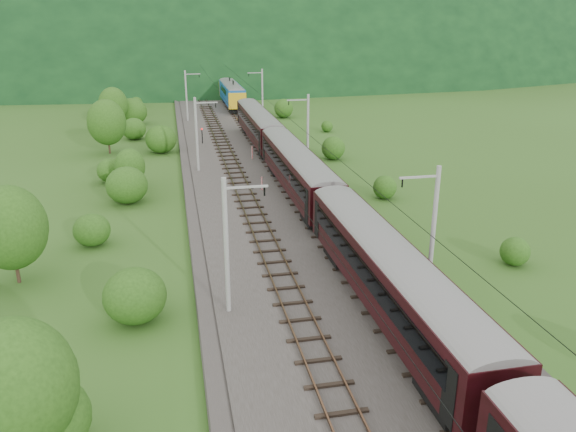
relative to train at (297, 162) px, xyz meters
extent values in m
plane|color=#2E4E18|center=(-2.40, -20.67, -3.59)|extent=(600.00, 600.00, 0.00)
cube|color=#38332D|center=(-2.40, -10.67, -3.44)|extent=(14.00, 220.00, 0.30)
cube|color=brown|center=(-5.52, -10.67, -3.09)|extent=(0.08, 220.00, 0.15)
cube|color=brown|center=(-4.08, -10.67, -3.09)|extent=(0.08, 220.00, 0.15)
cube|color=black|center=(-4.80, -10.67, -3.23)|extent=(2.40, 220.00, 0.12)
cube|color=brown|center=(-0.72, -10.67, -3.09)|extent=(0.08, 220.00, 0.15)
cube|color=brown|center=(0.72, -10.67, -3.09)|extent=(0.08, 220.00, 0.15)
cube|color=black|center=(0.00, -10.67, -3.23)|extent=(2.40, 220.00, 0.12)
cylinder|color=gray|center=(-8.60, -20.67, 0.71)|extent=(0.28, 0.28, 8.00)
cube|color=gray|center=(-7.40, -20.67, 4.11)|extent=(2.40, 0.12, 0.12)
cylinder|color=black|center=(-6.40, -20.67, 3.81)|extent=(0.10, 0.10, 0.50)
cylinder|color=gray|center=(-8.60, 11.33, 0.71)|extent=(0.28, 0.28, 8.00)
cube|color=gray|center=(-7.40, 11.33, 4.11)|extent=(2.40, 0.12, 0.12)
cylinder|color=black|center=(-6.40, 11.33, 3.81)|extent=(0.10, 0.10, 0.50)
cylinder|color=gray|center=(-8.60, 43.33, 0.71)|extent=(0.28, 0.28, 8.00)
cube|color=gray|center=(-7.40, 43.33, 4.11)|extent=(2.40, 0.12, 0.12)
cylinder|color=black|center=(-6.40, 43.33, 3.81)|extent=(0.10, 0.10, 0.50)
cylinder|color=gray|center=(-8.60, 75.33, 0.71)|extent=(0.28, 0.28, 8.00)
cube|color=gray|center=(-7.40, 75.33, 4.11)|extent=(2.40, 0.12, 0.12)
cylinder|color=black|center=(-6.40, 75.33, 3.81)|extent=(0.10, 0.10, 0.50)
cylinder|color=gray|center=(-8.60, 107.33, 0.71)|extent=(0.28, 0.28, 8.00)
cube|color=gray|center=(-7.40, 107.33, 4.11)|extent=(2.40, 0.12, 0.12)
cylinder|color=black|center=(-6.40, 107.33, 3.81)|extent=(0.10, 0.10, 0.50)
cylinder|color=gray|center=(3.80, -20.67, 0.71)|extent=(0.28, 0.28, 8.00)
cube|color=gray|center=(2.60, -20.67, 4.11)|extent=(2.40, 0.12, 0.12)
cylinder|color=black|center=(1.60, -20.67, 3.81)|extent=(0.10, 0.10, 0.50)
cylinder|color=gray|center=(3.80, 11.33, 0.71)|extent=(0.28, 0.28, 8.00)
cube|color=gray|center=(2.60, 11.33, 4.11)|extent=(2.40, 0.12, 0.12)
cylinder|color=black|center=(1.60, 11.33, 3.81)|extent=(0.10, 0.10, 0.50)
cylinder|color=gray|center=(3.80, 43.33, 0.71)|extent=(0.28, 0.28, 8.00)
cube|color=gray|center=(2.60, 43.33, 4.11)|extent=(2.40, 0.12, 0.12)
cylinder|color=black|center=(1.60, 43.33, 3.81)|extent=(0.10, 0.10, 0.50)
cylinder|color=gray|center=(3.80, 75.33, 0.71)|extent=(0.28, 0.28, 8.00)
cube|color=gray|center=(2.60, 75.33, 4.11)|extent=(2.40, 0.12, 0.12)
cylinder|color=black|center=(1.60, 75.33, 3.81)|extent=(0.10, 0.10, 0.50)
cylinder|color=gray|center=(3.80, 107.33, 0.71)|extent=(0.28, 0.28, 8.00)
cube|color=gray|center=(2.60, 107.33, 4.11)|extent=(2.40, 0.12, 0.12)
cylinder|color=black|center=(1.60, 107.33, 3.81)|extent=(0.10, 0.10, 0.50)
cylinder|color=black|center=(-4.80, -10.67, 3.51)|extent=(0.03, 198.00, 0.03)
cylinder|color=black|center=(0.00, -10.67, 3.51)|extent=(0.03, 198.00, 0.03)
ellipsoid|color=black|center=(-2.40, 239.33, -3.59)|extent=(504.00, 360.00, 244.00)
cube|color=black|center=(0.00, -23.35, -0.58)|extent=(2.95, 22.34, 3.05)
cylinder|color=slate|center=(0.00, -23.35, 0.79)|extent=(2.95, 22.23, 2.95)
cube|color=black|center=(-1.49, -23.35, -0.21)|extent=(0.05, 19.66, 1.17)
cube|color=black|center=(1.49, -23.35, -0.21)|extent=(0.05, 19.66, 1.17)
cube|color=black|center=(0.00, -31.17, -2.56)|extent=(2.23, 3.25, 0.91)
cube|color=black|center=(0.00, -15.53, -2.56)|extent=(2.23, 3.25, 0.91)
cube|color=black|center=(0.00, -0.10, -0.58)|extent=(2.95, 22.34, 3.05)
cylinder|color=slate|center=(0.00, -0.10, 0.79)|extent=(2.95, 22.23, 2.95)
cube|color=black|center=(-1.49, -0.10, -0.21)|extent=(0.05, 19.66, 1.17)
cube|color=black|center=(1.49, -0.10, -0.21)|extent=(0.05, 19.66, 1.17)
cube|color=black|center=(0.00, -7.92, -2.56)|extent=(2.23, 3.25, 0.91)
cube|color=black|center=(0.00, 7.72, -2.56)|extent=(2.23, 3.25, 0.91)
cube|color=black|center=(0.00, 23.15, -0.58)|extent=(2.95, 22.34, 3.05)
cylinder|color=slate|center=(0.00, 23.15, 0.79)|extent=(2.95, 22.23, 2.95)
cube|color=black|center=(-1.49, 23.15, -0.21)|extent=(0.05, 19.66, 1.17)
cube|color=black|center=(1.49, 23.15, -0.21)|extent=(0.05, 19.66, 1.17)
cube|color=black|center=(0.00, 15.33, -2.56)|extent=(2.23, 3.25, 0.91)
cube|color=black|center=(0.00, 30.97, -2.56)|extent=(2.23, 3.25, 0.91)
cube|color=#1450A0|center=(0.00, 55.54, -0.58)|extent=(2.95, 18.28, 3.05)
cylinder|color=slate|center=(0.00, 55.54, 0.79)|extent=(2.95, 18.19, 2.95)
cube|color=black|center=(-1.49, 55.54, -0.21)|extent=(0.05, 16.09, 1.17)
cube|color=black|center=(1.49, 55.54, -0.21)|extent=(0.05, 16.09, 1.17)
cube|color=black|center=(0.00, 49.14, -2.56)|extent=(2.23, 3.25, 0.91)
cube|color=black|center=(0.00, 61.94, -2.56)|extent=(2.23, 3.25, 0.91)
cube|color=gold|center=(0.00, 64.48, -0.78)|extent=(3.00, 0.50, 2.74)
cube|color=gold|center=(0.00, 46.60, -0.78)|extent=(3.00, 0.50, 2.74)
cube|color=black|center=(0.00, 58.54, 1.50)|extent=(0.08, 1.60, 0.91)
cylinder|color=red|center=(-2.89, 2.62, -2.62)|extent=(0.14, 0.14, 1.33)
cylinder|color=red|center=(-2.00, 15.42, -2.51)|extent=(0.17, 0.17, 1.55)
cylinder|color=black|center=(-7.31, 25.38, -2.34)|extent=(0.13, 0.13, 1.88)
sphere|color=red|center=(-7.31, 25.38, -1.36)|extent=(0.23, 0.23, 0.23)
ellipsoid|color=#234913|center=(-16.76, -30.17, -1.96)|extent=(3.61, 3.61, 3.25)
ellipsoid|color=#234913|center=(-13.80, -20.27, -1.99)|extent=(3.55, 3.55, 3.20)
ellipsoid|color=#234913|center=(-17.58, -8.03, -2.35)|extent=(2.76, 2.76, 2.48)
ellipsoid|color=#234913|center=(-15.59, 2.01, -1.87)|extent=(3.82, 3.82, 3.43)
ellipsoid|color=#234913|center=(-17.70, 9.49, -2.31)|extent=(2.84, 2.84, 2.55)
ellipsoid|color=#234913|center=(-12.65, 22.16, -1.82)|extent=(3.93, 3.93, 3.53)
ellipsoid|color=#234913|center=(-16.45, 31.28, -2.07)|extent=(3.36, 3.36, 3.02)
ellipsoid|color=#234913|center=(-17.26, 43.08, -1.48)|extent=(4.69, 4.69, 4.22)
ellipsoid|color=#234913|center=(-16.74, 52.25, -2.68)|extent=(2.00, 2.00, 1.80)
ellipsoid|color=#234913|center=(-17.54, 61.25, -2.59)|extent=(2.22, 2.22, 2.00)
ellipsoid|color=#234913|center=(-14.52, 74.64, -1.92)|extent=(3.70, 3.70, 3.33)
cylinder|color=black|center=(-17.31, -30.86, -1.85)|extent=(0.24, 0.24, 3.47)
ellipsoid|color=#234913|center=(-17.31, -30.86, 0.13)|extent=(4.46, 4.46, 5.35)
cylinder|color=black|center=(-21.59, -13.64, -1.80)|extent=(0.24, 0.24, 3.58)
ellipsoid|color=#234913|center=(-21.59, -13.64, 0.25)|extent=(4.60, 4.60, 5.52)
cylinder|color=black|center=(-15.48, 6.18, -2.44)|extent=(0.24, 0.24, 2.29)
ellipsoid|color=#234913|center=(-15.48, 6.18, -1.13)|extent=(2.95, 2.95, 3.53)
cylinder|color=black|center=(-19.10, 23.13, -1.74)|extent=(0.24, 0.24, 3.69)
ellipsoid|color=#234913|center=(-19.10, 23.13, 0.37)|extent=(4.75, 4.75, 5.70)
cylinder|color=black|center=(-19.78, 40.54, -1.88)|extent=(0.24, 0.24, 3.41)
ellipsoid|color=#234913|center=(-19.78, 40.54, 0.07)|extent=(4.39, 4.39, 5.26)
ellipsoid|color=#234913|center=(11.63, -17.70, -2.67)|extent=(2.04, 2.04, 1.83)
ellipsoid|color=#234913|center=(8.23, -1.57, -2.57)|extent=(2.26, 2.26, 2.03)
ellipsoid|color=#234913|center=(7.72, 14.33, -2.31)|extent=(2.83, 2.83, 2.55)
ellipsoid|color=#234913|center=(11.56, 31.07, -2.81)|extent=(1.72, 1.72, 1.55)
ellipsoid|color=#234913|center=(7.62, 44.55, -2.14)|extent=(3.21, 3.21, 2.89)
camera|label=1|loc=(-11.06, -49.58, 12.83)|focal=35.00mm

